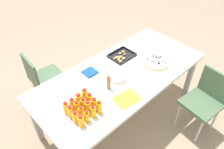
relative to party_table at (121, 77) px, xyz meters
name	(u,v)px	position (x,y,z in m)	size (l,w,h in m)	color
ground_plane	(120,113)	(0.00, 0.00, -0.67)	(12.00, 12.00, 0.00)	gray
party_table	(121,77)	(0.00, 0.00, 0.00)	(2.13, 0.98, 0.73)	white
chair_near_right	(206,98)	(0.59, -0.82, -0.17)	(0.44, 0.44, 0.83)	#4C6B4C
chair_far_left	(42,77)	(-0.60, 0.86, -0.17)	(0.43, 0.43, 0.83)	#4C6B4C
juice_bottle_0	(81,121)	(-0.79, -0.26, 0.12)	(0.06, 0.06, 0.14)	#F9AC14
juice_bottle_1	(87,117)	(-0.72, -0.26, 0.12)	(0.05, 0.05, 0.13)	#FAAF14
juice_bottle_2	(93,112)	(-0.64, -0.26, 0.13)	(0.06, 0.06, 0.14)	#F9AE14
juice_bottle_3	(99,108)	(-0.57, -0.26, 0.13)	(0.06, 0.06, 0.15)	#F9AD14
juice_bottle_4	(75,117)	(-0.79, -0.19, 0.12)	(0.06, 0.06, 0.13)	#F9AC14
juice_bottle_5	(81,112)	(-0.72, -0.18, 0.12)	(0.05, 0.05, 0.13)	#FAAD14
juice_bottle_6	(88,107)	(-0.64, -0.18, 0.13)	(0.06, 0.06, 0.15)	#FAAB14
juice_bottle_7	(94,104)	(-0.57, -0.19, 0.12)	(0.06, 0.06, 0.14)	#F9AD14
juice_bottle_8	(70,112)	(-0.80, -0.11, 0.13)	(0.05, 0.05, 0.14)	#F9AC14
juice_bottle_9	(77,107)	(-0.72, -0.11, 0.13)	(0.06, 0.06, 0.14)	#F9AD14
juice_bottle_10	(83,104)	(-0.64, -0.11, 0.12)	(0.06, 0.06, 0.14)	#F9AC14
juice_bottle_11	(90,99)	(-0.56, -0.11, 0.12)	(0.06, 0.06, 0.14)	#F9AC14
juice_bottle_12	(66,108)	(-0.79, -0.04, 0.12)	(0.05, 0.05, 0.14)	#F9AC14
juice_bottle_13	(72,104)	(-0.72, -0.04, 0.12)	(0.06, 0.06, 0.14)	#FAAD14
juice_bottle_14	(79,100)	(-0.64, -0.04, 0.13)	(0.06, 0.06, 0.14)	#F9AC14
juice_bottle_15	(85,95)	(-0.56, -0.04, 0.13)	(0.06, 0.06, 0.15)	#F9AB14
fruit_pizza	(156,62)	(0.45, -0.16, 0.07)	(0.32, 0.32, 0.05)	tan
snack_tray	(121,56)	(0.23, 0.23, 0.07)	(0.31, 0.25, 0.04)	black
plate_stack	(118,78)	(-0.10, -0.04, 0.08)	(0.18, 0.18, 0.04)	silver
napkin_stack	(90,72)	(-0.26, 0.27, 0.07)	(0.15, 0.15, 0.02)	#194CA5
cardboard_tube	(109,82)	(-0.28, -0.08, 0.15)	(0.04, 0.04, 0.18)	#9E7A56
paper_folder	(127,99)	(-0.24, -0.32, 0.06)	(0.26, 0.20, 0.01)	yellow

